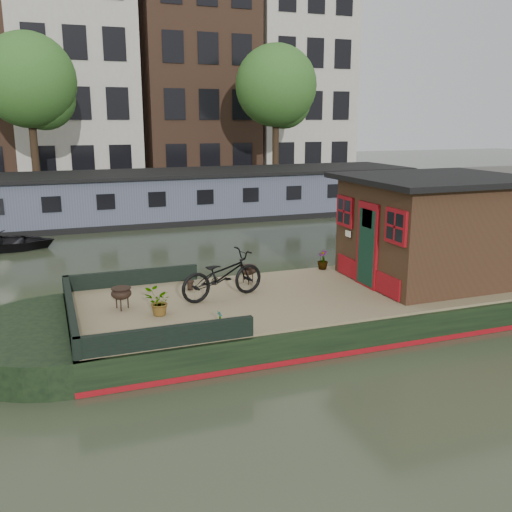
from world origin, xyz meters
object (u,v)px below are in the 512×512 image
object	(u,v)px
cabin	(434,228)
brazier_front	(122,298)
brazier_rear	(248,274)
bicycle	(222,275)

from	to	relation	value
cabin	brazier_front	distance (m)	7.21
brazier_front	brazier_rear	world-z (taller)	brazier_front
brazier_front	brazier_rear	distance (m)	3.08
cabin	bicycle	bearing A→B (deg)	176.60
brazier_rear	brazier_front	bearing A→B (deg)	-163.88
cabin	brazier_front	size ratio (longest dim) A/B	9.00
bicycle	brazier_rear	size ratio (longest dim) A/B	4.52
cabin	bicycle	size ratio (longest dim) A/B	2.11
cabin	brazier_rear	bearing A→B (deg)	164.61
bicycle	brazier_front	size ratio (longest dim) A/B	4.27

